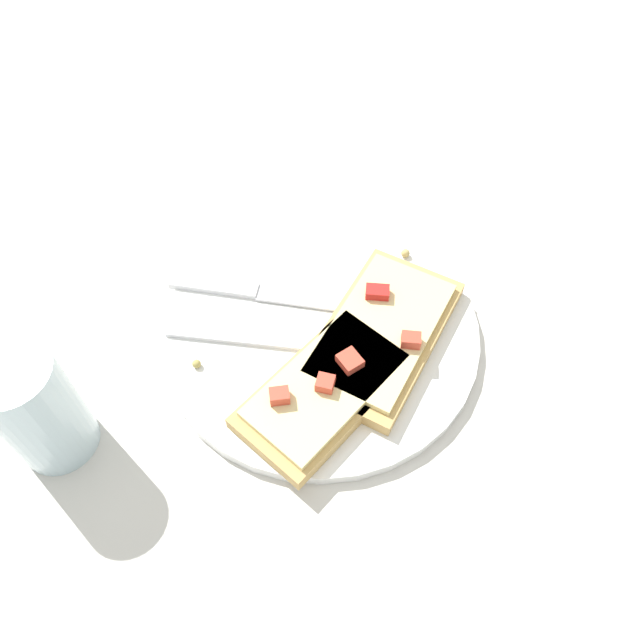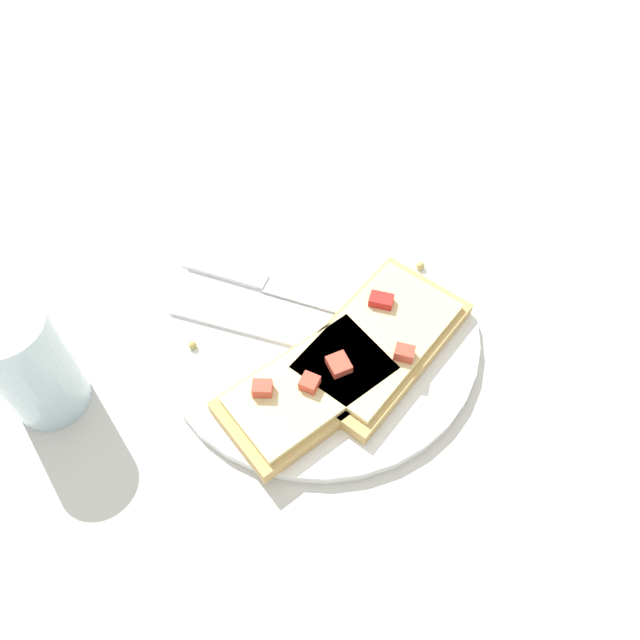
{
  "view_description": "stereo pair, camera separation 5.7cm",
  "coord_description": "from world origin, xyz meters",
  "px_view_note": "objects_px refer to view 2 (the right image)",
  "views": [
    {
      "loc": [
        -0.28,
        -0.18,
        0.49
      ],
      "look_at": [
        0.0,
        0.0,
        0.02
      ],
      "focal_mm": 35.0,
      "sensor_mm": 36.0,
      "label": 1
    },
    {
      "loc": [
        -0.24,
        -0.23,
        0.49
      ],
      "look_at": [
        0.0,
        0.0,
        0.02
      ],
      "focal_mm": 35.0,
      "sensor_mm": 36.0,
      "label": 2
    }
  ],
  "objects_px": {
    "plate": "(320,330)",
    "drinking_glass": "(30,365)",
    "knife": "(275,286)",
    "pizza_slice_corner": "(311,388)",
    "fork": "(299,342)",
    "pizza_slice_main": "(378,341)"
  },
  "relations": [
    {
      "from": "pizza_slice_corner",
      "to": "drinking_glass",
      "type": "relative_size",
      "value": 1.45
    },
    {
      "from": "plate",
      "to": "drinking_glass",
      "type": "distance_m",
      "value": 0.25
    },
    {
      "from": "plate",
      "to": "drinking_glass",
      "type": "xyz_separation_m",
      "value": [
        -0.21,
        0.12,
        0.05
      ]
    },
    {
      "from": "pizza_slice_main",
      "to": "pizza_slice_corner",
      "type": "bearing_deg",
      "value": -12.96
    },
    {
      "from": "pizza_slice_main",
      "to": "drinking_glass",
      "type": "xyz_separation_m",
      "value": [
        -0.23,
        0.18,
        0.04
      ]
    },
    {
      "from": "knife",
      "to": "pizza_slice_main",
      "type": "distance_m",
      "value": 0.12
    },
    {
      "from": "fork",
      "to": "pizza_slice_corner",
      "type": "bearing_deg",
      "value": -61.05
    },
    {
      "from": "fork",
      "to": "knife",
      "type": "relative_size",
      "value": 0.98
    },
    {
      "from": "drinking_glass",
      "to": "fork",
      "type": "bearing_deg",
      "value": -33.61
    },
    {
      "from": "fork",
      "to": "pizza_slice_main",
      "type": "bearing_deg",
      "value": 13.61
    },
    {
      "from": "pizza_slice_main",
      "to": "drinking_glass",
      "type": "height_order",
      "value": "drinking_glass"
    },
    {
      "from": "pizza_slice_corner",
      "to": "drinking_glass",
      "type": "height_order",
      "value": "drinking_glass"
    },
    {
      "from": "pizza_slice_corner",
      "to": "plate",
      "type": "bearing_deg",
      "value": 45.3
    },
    {
      "from": "plate",
      "to": "knife",
      "type": "bearing_deg",
      "value": 87.17
    },
    {
      "from": "pizza_slice_main",
      "to": "pizza_slice_corner",
      "type": "distance_m",
      "value": 0.08
    },
    {
      "from": "knife",
      "to": "pizza_slice_corner",
      "type": "xyz_separation_m",
      "value": [
        -0.06,
        -0.11,
        0.01
      ]
    },
    {
      "from": "knife",
      "to": "pizza_slice_corner",
      "type": "relative_size",
      "value": 1.3
    },
    {
      "from": "plate",
      "to": "pizza_slice_corner",
      "type": "bearing_deg",
      "value": -143.34
    },
    {
      "from": "fork",
      "to": "drinking_glass",
      "type": "relative_size",
      "value": 1.84
    },
    {
      "from": "plate",
      "to": "pizza_slice_corner",
      "type": "distance_m",
      "value": 0.07
    },
    {
      "from": "pizza_slice_corner",
      "to": "fork",
      "type": "bearing_deg",
      "value": 63.51
    },
    {
      "from": "plate",
      "to": "pizza_slice_corner",
      "type": "relative_size",
      "value": 1.77
    }
  ]
}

